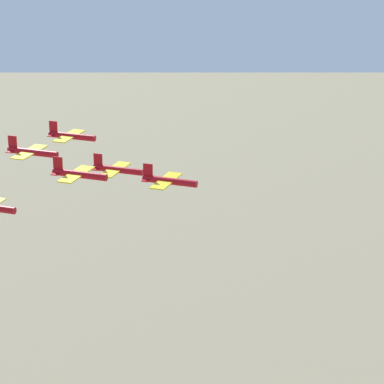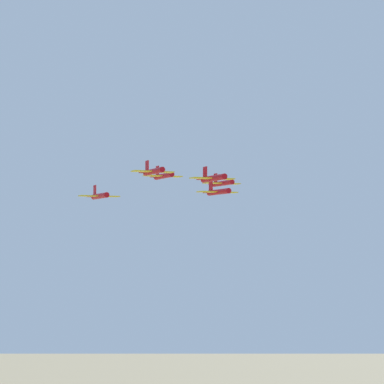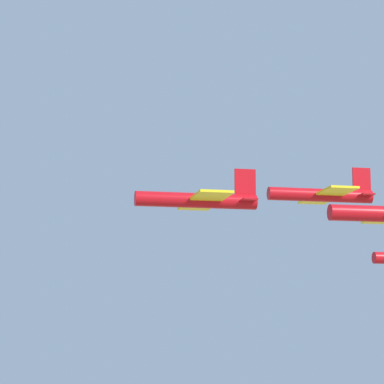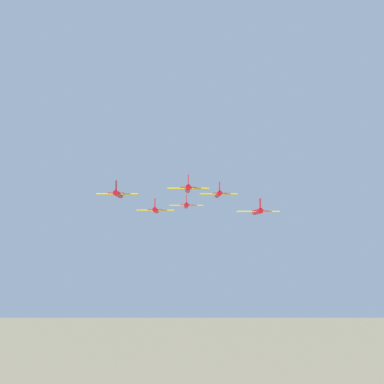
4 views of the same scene
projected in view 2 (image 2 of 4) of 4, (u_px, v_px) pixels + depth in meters
The scene contains 6 objects.
jet_0 at pixel (213, 178), 140.05m from camera, with size 9.02×8.78×3.06m.
jet_1 at pixel (218, 192), 154.02m from camera, with size 9.02×8.78×3.06m.
jet_2 at pixel (153, 171), 148.27m from camera, with size 9.02×8.78×3.06m.
jet_3 at pixel (222, 183), 168.26m from camera, with size 9.02×8.78×3.06m.
jet_4 at pixel (163, 176), 162.36m from camera, with size 9.02×8.78×3.06m.
jet_5 at pixel (100, 196), 156.11m from camera, with size 9.02×8.78×3.06m.
Camera 2 is at (116.28, -78.76, 155.53)m, focal length 70.00 mm.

